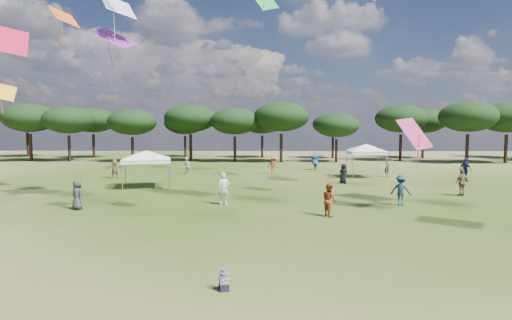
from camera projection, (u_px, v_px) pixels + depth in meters
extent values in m
plane|color=#394F17|center=(209.00, 319.00, 9.58)|extent=(140.00, 140.00, 0.00)
cylinder|color=black|center=(31.00, 148.00, 55.22)|extent=(0.40, 0.40, 3.49)
ellipsoid|color=black|center=(30.00, 118.00, 54.93)|extent=(6.79, 6.79, 3.66)
cylinder|color=black|center=(69.00, 148.00, 54.84)|extent=(0.38, 0.38, 3.32)
ellipsoid|color=black|center=(68.00, 120.00, 54.57)|extent=(6.44, 6.44, 3.47)
cylinder|color=black|center=(133.00, 149.00, 53.96)|extent=(0.36, 0.36, 3.14)
ellipsoid|color=black|center=(132.00, 122.00, 53.70)|extent=(6.11, 6.11, 3.29)
cylinder|color=black|center=(191.00, 148.00, 55.30)|extent=(0.40, 0.40, 3.46)
ellipsoid|color=black|center=(190.00, 118.00, 55.01)|extent=(6.73, 6.73, 3.63)
cylinder|color=black|center=(235.00, 149.00, 54.01)|extent=(0.37, 0.37, 3.21)
ellipsoid|color=black|center=(235.00, 121.00, 53.74)|extent=(6.24, 6.24, 3.36)
cylinder|color=black|center=(281.00, 148.00, 53.42)|extent=(0.41, 0.41, 3.56)
ellipsoid|color=black|center=(281.00, 117.00, 53.12)|extent=(6.91, 6.91, 3.73)
cylinder|color=black|center=(336.00, 151.00, 53.63)|extent=(0.33, 0.33, 2.88)
ellipsoid|color=black|center=(337.00, 125.00, 53.39)|extent=(5.60, 5.60, 3.02)
cylinder|color=black|center=(400.00, 148.00, 55.88)|extent=(0.39, 0.39, 3.44)
ellipsoid|color=black|center=(401.00, 119.00, 55.59)|extent=(6.69, 6.69, 3.60)
cylinder|color=black|center=(467.00, 149.00, 51.82)|extent=(0.40, 0.40, 3.53)
ellipsoid|color=black|center=(468.00, 117.00, 51.53)|extent=(6.86, 6.86, 3.70)
cylinder|color=black|center=(506.00, 149.00, 52.12)|extent=(0.40, 0.40, 3.47)
ellipsoid|color=black|center=(507.00, 117.00, 51.84)|extent=(6.74, 6.74, 3.63)
cylinder|color=black|center=(28.00, 145.00, 63.57)|extent=(0.41, 0.41, 3.62)
ellipsoid|color=black|center=(27.00, 118.00, 63.27)|extent=(7.03, 7.03, 3.79)
cylinder|color=black|center=(94.00, 146.00, 61.36)|extent=(0.39, 0.39, 3.37)
ellipsoid|color=black|center=(93.00, 120.00, 61.09)|extent=(6.54, 6.54, 3.53)
cylinder|color=black|center=(185.00, 147.00, 62.84)|extent=(0.36, 0.36, 3.11)
ellipsoid|color=black|center=(185.00, 123.00, 62.58)|extent=(6.05, 6.05, 3.26)
cylinder|color=black|center=(262.00, 147.00, 61.80)|extent=(0.37, 0.37, 3.20)
ellipsoid|color=black|center=(262.00, 122.00, 61.54)|extent=(6.21, 6.21, 3.35)
cylinder|color=black|center=(333.00, 148.00, 60.42)|extent=(0.34, 0.34, 2.99)
ellipsoid|color=black|center=(333.00, 124.00, 60.17)|extent=(5.81, 5.81, 3.13)
cylinder|color=black|center=(423.00, 147.00, 60.54)|extent=(0.38, 0.38, 3.31)
ellipsoid|color=black|center=(424.00, 121.00, 60.26)|extent=(6.43, 6.43, 3.47)
cylinder|color=gray|center=(122.00, 177.00, 28.84)|extent=(0.06, 0.06, 1.99)
cylinder|color=gray|center=(170.00, 176.00, 29.55)|extent=(0.06, 0.06, 1.99)
cylinder|color=gray|center=(125.00, 172.00, 31.90)|extent=(0.06, 0.06, 1.99)
cylinder|color=gray|center=(168.00, 171.00, 32.60)|extent=(0.06, 0.06, 1.99)
cube|color=white|center=(146.00, 161.00, 30.65)|extent=(4.02, 4.02, 0.25)
pyramid|color=white|center=(146.00, 150.00, 30.60)|extent=(6.52, 6.52, 0.60)
cylinder|color=gray|center=(353.00, 166.00, 35.57)|extent=(0.06, 0.06, 2.23)
cylinder|color=gray|center=(387.00, 166.00, 35.48)|extent=(0.06, 0.06, 2.23)
cylinder|color=gray|center=(347.00, 163.00, 38.36)|extent=(0.06, 0.06, 2.23)
cylinder|color=gray|center=(378.00, 163.00, 38.27)|extent=(0.06, 0.06, 2.23)
cube|color=white|center=(366.00, 152.00, 36.84)|extent=(2.99, 2.99, 0.25)
pyramid|color=white|center=(366.00, 144.00, 36.79)|extent=(6.02, 6.02, 0.60)
cube|color=black|center=(224.00, 287.00, 11.26)|extent=(0.29, 0.29, 0.19)
cube|color=black|center=(221.00, 287.00, 11.42)|extent=(0.13, 0.23, 0.10)
cube|color=black|center=(227.00, 286.00, 11.45)|extent=(0.13, 0.23, 0.10)
cube|color=white|center=(224.00, 280.00, 11.24)|extent=(0.26, 0.21, 0.24)
cylinder|color=white|center=(219.00, 279.00, 11.28)|extent=(0.12, 0.24, 0.15)
cylinder|color=white|center=(230.00, 278.00, 11.33)|extent=(0.12, 0.24, 0.15)
sphere|color=#E0B293|center=(224.00, 274.00, 11.23)|extent=(0.16, 0.16, 0.16)
cone|color=#507EBA|center=(224.00, 272.00, 11.23)|extent=(0.27, 0.27, 0.03)
cylinder|color=#507EBA|center=(224.00, 271.00, 11.22)|extent=(0.18, 0.18, 0.07)
imported|color=#815F46|center=(115.00, 168.00, 36.35)|extent=(1.64, 0.97, 1.69)
imported|color=beige|center=(224.00, 189.00, 23.83)|extent=(0.77, 0.63, 1.81)
imported|color=brown|center=(462.00, 182.00, 26.89)|extent=(1.09, 0.78, 1.72)
imported|color=#323137|center=(77.00, 195.00, 22.38)|extent=(0.92, 0.83, 1.58)
imported|color=maroon|center=(329.00, 200.00, 20.73)|extent=(0.85, 0.95, 1.60)
imported|color=navy|center=(465.00, 170.00, 34.07)|extent=(0.87, 1.20, 1.90)
imported|color=beige|center=(186.00, 166.00, 39.28)|extent=(0.90, 0.97, 1.61)
imported|color=navy|center=(401.00, 190.00, 23.61)|extent=(1.27, 1.04, 1.71)
imported|color=black|center=(343.00, 174.00, 32.90)|extent=(0.89, 0.86, 1.54)
imported|color=#313136|center=(387.00, 167.00, 37.25)|extent=(0.59, 0.74, 1.75)
imported|color=#AB421C|center=(273.00, 165.00, 40.13)|extent=(1.22, 1.07, 1.64)
imported|color=navy|center=(315.00, 161.00, 43.52)|extent=(2.26, 1.81, 1.87)
plane|color=red|center=(6.00, 39.00, 19.28)|extent=(2.78, 2.93, 1.79)
plane|color=#862490|center=(114.00, 38.00, 23.29)|extent=(2.32, 2.05, 1.59)
plane|color=#FF5215|center=(64.00, 17.00, 26.05)|extent=(2.27, 2.66, 1.52)
plane|color=gold|center=(5.00, 92.00, 28.91)|extent=(1.75, 1.91, 1.41)
plane|color=#B82E5D|center=(415.00, 133.00, 21.75)|extent=(2.34, 2.01, 1.70)
plane|color=silver|center=(118.00, 6.00, 23.19)|extent=(2.60, 2.87, 1.67)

